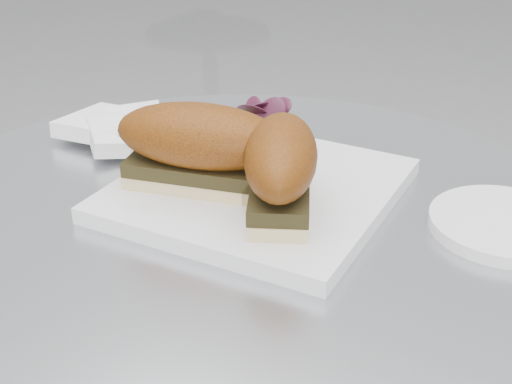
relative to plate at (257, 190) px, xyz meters
The scene contains 6 objects.
plate is the anchor object (origin of this frame).
sandwich_left 0.07m from the plate, 139.97° to the right, with size 0.18×0.12×0.08m.
sandwich_right 0.07m from the plate, 35.61° to the right, with size 0.12×0.15×0.08m.
salad 0.08m from the plate, 114.20° to the left, with size 0.10×0.10×0.05m, color green, non-canonical shape.
napkin 0.21m from the plate, behind, with size 0.12×0.12×0.02m, color white, non-canonical shape.
saucer 0.23m from the plate, 16.60° to the left, with size 0.13×0.13×0.01m, color white.
Camera 1 is at (0.31, -0.45, 1.05)m, focal length 50.00 mm.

